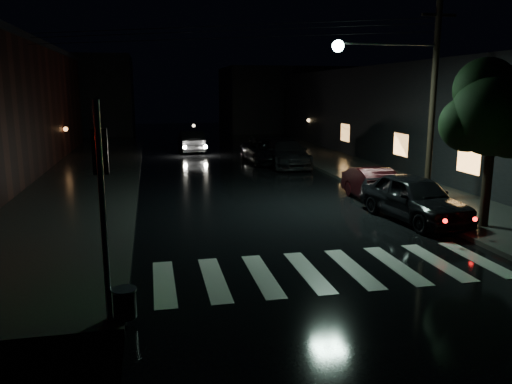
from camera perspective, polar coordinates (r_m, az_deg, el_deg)
ground at (r=11.89m, az=-4.49°, el=-10.78°), size 120.00×120.00×0.00m
sidewalk_left at (r=25.56m, az=-19.96°, el=0.86°), size 6.00×44.00×0.15m
sidewalk_right at (r=27.75m, az=12.39°, el=2.08°), size 4.00×44.00×0.15m
building_right at (r=34.30m, az=20.64°, el=8.30°), size 10.00×40.00×6.00m
building_far_left at (r=56.57m, az=-21.13°, el=10.28°), size 14.00×10.00×8.00m
building_far_right at (r=58.00m, az=3.42°, el=10.53°), size 14.00×10.00×7.00m
crosswalk at (r=13.03m, az=8.55°, el=-8.81°), size 9.00×3.00×0.01m
signal_pole_corner at (r=9.93m, az=-15.91°, el=-6.29°), size 0.68×0.61×4.20m
street_tree at (r=17.63m, az=25.31°, el=7.97°), size 3.10×2.90×5.40m
utility_pole at (r=20.62m, az=18.04°, el=11.25°), size 4.92×0.44×8.00m
parked_car_a at (r=18.34m, az=17.63°, el=-0.63°), size 2.50×4.97×1.62m
parked_car_b at (r=20.98m, az=13.57°, el=0.72°), size 1.45×4.14×1.36m
parked_car_c at (r=30.17m, az=3.48°, el=4.47°), size 2.53×5.62×1.60m
parked_car_d at (r=31.51m, az=1.25°, el=4.68°), size 2.70×5.42×1.48m
oncoming_car at (r=37.64m, az=-7.43°, el=5.77°), size 1.74×4.77×1.56m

